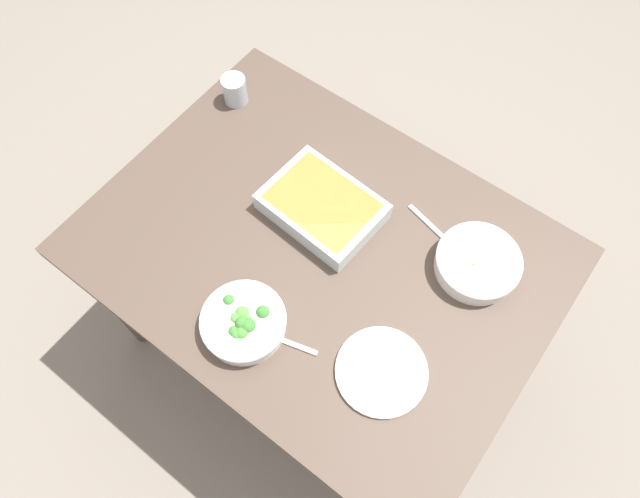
{
  "coord_description": "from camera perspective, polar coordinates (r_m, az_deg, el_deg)",
  "views": [
    {
      "loc": [
        -0.41,
        0.54,
        2.09
      ],
      "look_at": [
        0.0,
        0.0,
        0.74
      ],
      "focal_mm": 32.31,
      "sensor_mm": 36.0,
      "label": 1
    }
  ],
  "objects": [
    {
      "name": "ground_plane",
      "position": [
        2.2,
        -0.0,
        -8.73
      ],
      "size": [
        6.0,
        6.0,
        0.0
      ],
      "primitive_type": "plane",
      "color": "slate"
    },
    {
      "name": "dining_table",
      "position": [
        1.59,
        -0.0,
        -1.46
      ],
      "size": [
        1.2,
        0.9,
        0.74
      ],
      "color": "#4C3D33",
      "rests_on": "ground_plane"
    },
    {
      "name": "stew_bowl",
      "position": [
        1.51,
        15.33,
        -1.33
      ],
      "size": [
        0.22,
        0.22,
        0.06
      ],
      "color": "white",
      "rests_on": "dining_table"
    },
    {
      "name": "broccoli_bowl",
      "position": [
        1.41,
        -7.57,
        -7.2
      ],
      "size": [
        0.21,
        0.21,
        0.07
      ],
      "color": "white",
      "rests_on": "dining_table"
    },
    {
      "name": "baking_dish",
      "position": [
        1.53,
        0.22,
        4.29
      ],
      "size": [
        0.31,
        0.24,
        0.06
      ],
      "color": "silver",
      "rests_on": "dining_table"
    },
    {
      "name": "drink_cup",
      "position": [
        1.78,
        -8.43,
        15.23
      ],
      "size": [
        0.07,
        0.07,
        0.08
      ],
      "color": "#B2BCC6",
      "rests_on": "dining_table"
    },
    {
      "name": "side_plate",
      "position": [
        1.39,
        6.1,
        -11.97
      ],
      "size": [
        0.22,
        0.22,
        0.01
      ],
      "primitive_type": "cylinder",
      "color": "white",
      "rests_on": "dining_table"
    },
    {
      "name": "spoon_by_stew",
      "position": [
        1.56,
        11.74,
        1.51
      ],
      "size": [
        0.17,
        0.06,
        0.01
      ],
      "color": "silver",
      "rests_on": "dining_table"
    },
    {
      "name": "spoon_by_broccoli",
      "position": [
        1.42,
        -4.58,
        -8.67
      ],
      "size": [
        0.17,
        0.06,
        0.01
      ],
      "color": "silver",
      "rests_on": "dining_table"
    }
  ]
}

